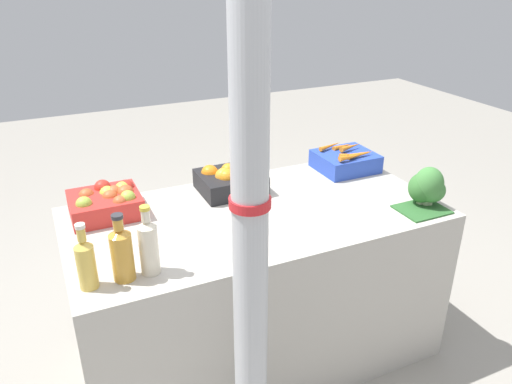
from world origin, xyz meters
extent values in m
plane|color=gray|center=(0.00, 0.00, 0.00)|extent=(10.00, 10.00, 0.00)
cube|color=#B7B2A8|center=(0.00, 0.00, 0.40)|extent=(1.69, 0.86, 0.81)
cylinder|color=#B7BABF|center=(-0.32, -0.67, 1.11)|extent=(0.11, 0.11, 2.22)
cylinder|color=red|center=(-0.32, -0.67, 1.22)|extent=(0.12, 0.12, 0.03)
cube|color=red|center=(-0.63, 0.26, 0.86)|extent=(0.30, 0.27, 0.09)
sphere|color=red|center=(-0.52, 0.31, 0.90)|extent=(0.08, 0.08, 0.08)
sphere|color=#BC562D|center=(-0.57, 0.18, 0.89)|extent=(0.06, 0.06, 0.06)
sphere|color=#BC562D|center=(-0.69, 0.31, 0.89)|extent=(0.07, 0.07, 0.07)
sphere|color=red|center=(-0.62, 0.35, 0.90)|extent=(0.08, 0.08, 0.08)
sphere|color=#9EBC42|center=(-0.72, 0.21, 0.90)|extent=(0.07, 0.07, 0.07)
sphere|color=#9EBC42|center=(-0.53, 0.19, 0.90)|extent=(0.07, 0.07, 0.07)
sphere|color=#9EBC42|center=(-0.60, 0.29, 0.89)|extent=(0.08, 0.08, 0.08)
sphere|color=#BC562D|center=(-0.53, 0.26, 0.89)|extent=(0.08, 0.08, 0.08)
sphere|color=#9EBC42|center=(-0.53, 0.30, 0.90)|extent=(0.07, 0.07, 0.07)
sphere|color=#BC562D|center=(-0.60, 0.25, 0.89)|extent=(0.07, 0.07, 0.07)
sphere|color=#BC562D|center=(-0.58, 0.29, 0.89)|extent=(0.07, 0.07, 0.07)
cube|color=black|center=(-0.02, 0.26, 0.86)|extent=(0.30, 0.27, 0.09)
sphere|color=orange|center=(-0.06, 0.24, 0.90)|extent=(0.08, 0.08, 0.08)
sphere|color=orange|center=(-0.11, 0.32, 0.89)|extent=(0.09, 0.09, 0.09)
sphere|color=orange|center=(-0.05, 0.22, 0.90)|extent=(0.09, 0.09, 0.09)
sphere|color=orange|center=(0.04, 0.24, 0.90)|extent=(0.09, 0.09, 0.09)
sphere|color=orange|center=(0.01, 0.21, 0.89)|extent=(0.09, 0.09, 0.09)
sphere|color=orange|center=(-0.01, 0.23, 0.89)|extent=(0.08, 0.08, 0.08)
sphere|color=orange|center=(0.00, 0.18, 0.89)|extent=(0.08, 0.08, 0.08)
sphere|color=orange|center=(-0.01, 0.31, 0.90)|extent=(0.07, 0.07, 0.07)
cube|color=#2847B7|center=(0.66, 0.26, 0.86)|extent=(0.30, 0.27, 0.09)
cone|color=orange|center=(0.71, 0.29, 0.92)|extent=(0.16, 0.07, 0.03)
cone|color=orange|center=(0.70, 0.18, 0.92)|extent=(0.17, 0.04, 0.02)
cone|color=orange|center=(0.69, 0.34, 0.91)|extent=(0.15, 0.06, 0.03)
cone|color=orange|center=(0.62, 0.36, 0.92)|extent=(0.17, 0.08, 0.03)
cone|color=orange|center=(0.64, 0.18, 0.92)|extent=(0.14, 0.06, 0.03)
cone|color=orange|center=(0.69, 0.18, 0.92)|extent=(0.16, 0.04, 0.03)
cone|color=orange|center=(0.61, 0.16, 0.92)|extent=(0.13, 0.03, 0.03)
cube|color=#2D602D|center=(0.70, -0.30, 0.81)|extent=(0.22, 0.18, 0.01)
ellipsoid|color=#427F3D|center=(0.76, -0.28, 0.89)|extent=(0.13, 0.13, 0.11)
cylinder|color=#B2C693|center=(0.76, -0.28, 0.83)|extent=(0.03, 0.03, 0.02)
ellipsoid|color=#427F3D|center=(0.75, -0.27, 0.92)|extent=(0.13, 0.13, 0.16)
cylinder|color=#B2C693|center=(0.75, -0.27, 0.83)|extent=(0.03, 0.03, 0.02)
ellipsoid|color=#387033|center=(0.73, -0.25, 0.90)|extent=(0.13, 0.13, 0.14)
cylinder|color=#B2C693|center=(0.73, -0.25, 0.83)|extent=(0.03, 0.03, 0.02)
cylinder|color=gold|center=(-0.77, -0.28, 0.89)|extent=(0.07, 0.07, 0.16)
cone|color=gold|center=(-0.77, -0.28, 0.98)|extent=(0.07, 0.07, 0.02)
cylinder|color=gold|center=(-0.77, -0.28, 1.02)|extent=(0.03, 0.03, 0.05)
cylinder|color=silver|center=(-0.77, -0.28, 1.05)|extent=(0.03, 0.03, 0.01)
cylinder|color=gold|center=(-0.65, -0.28, 0.90)|extent=(0.08, 0.08, 0.18)
cone|color=gold|center=(-0.65, -0.28, 1.00)|extent=(0.08, 0.08, 0.02)
cylinder|color=gold|center=(-0.65, -0.28, 1.03)|extent=(0.04, 0.04, 0.04)
cylinder|color=#2D2D33|center=(-0.65, -0.28, 1.06)|extent=(0.04, 0.04, 0.01)
cylinder|color=beige|center=(-0.55, -0.28, 0.90)|extent=(0.07, 0.07, 0.19)
cone|color=beige|center=(-0.55, -0.28, 1.01)|extent=(0.07, 0.07, 0.02)
cylinder|color=beige|center=(-0.55, -0.28, 1.04)|extent=(0.03, 0.03, 0.04)
cylinder|color=gold|center=(-0.55, -0.28, 1.07)|extent=(0.04, 0.04, 0.01)
camera|label=1|loc=(-0.84, -1.84, 1.85)|focal=35.00mm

